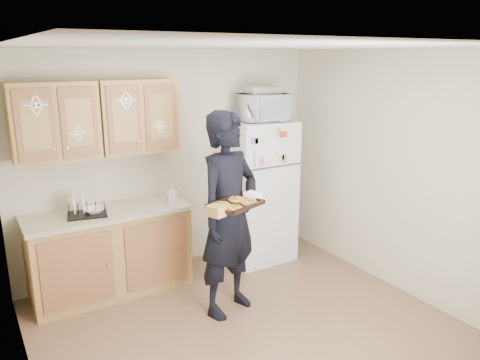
% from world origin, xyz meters
% --- Properties ---
extents(floor, '(3.60, 3.60, 0.00)m').
position_xyz_m(floor, '(0.00, 0.00, 0.00)').
color(floor, brown).
rests_on(floor, ground).
extents(ceiling, '(3.60, 3.60, 0.00)m').
position_xyz_m(ceiling, '(0.00, 0.00, 2.50)').
color(ceiling, silver).
rests_on(ceiling, wall_back).
extents(wall_back, '(3.60, 0.04, 2.50)m').
position_xyz_m(wall_back, '(0.00, 1.80, 1.25)').
color(wall_back, '#C0B79C').
rests_on(wall_back, floor).
extents(wall_front, '(3.60, 0.04, 2.50)m').
position_xyz_m(wall_front, '(0.00, -1.80, 1.25)').
color(wall_front, '#C0B79C').
rests_on(wall_front, floor).
extents(wall_left, '(0.04, 3.60, 2.50)m').
position_xyz_m(wall_left, '(-1.80, 0.00, 1.25)').
color(wall_left, '#C0B79C').
rests_on(wall_left, floor).
extents(wall_right, '(0.04, 3.60, 2.50)m').
position_xyz_m(wall_right, '(1.80, 0.00, 1.25)').
color(wall_right, '#C0B79C').
rests_on(wall_right, floor).
extents(refrigerator, '(0.75, 0.70, 1.70)m').
position_xyz_m(refrigerator, '(0.95, 1.43, 0.85)').
color(refrigerator, silver).
rests_on(refrigerator, floor).
extents(base_cabinet, '(1.60, 0.60, 0.86)m').
position_xyz_m(base_cabinet, '(-0.85, 1.48, 0.43)').
color(base_cabinet, olive).
rests_on(base_cabinet, floor).
extents(countertop, '(1.64, 0.64, 0.04)m').
position_xyz_m(countertop, '(-0.85, 1.48, 0.88)').
color(countertop, beige).
rests_on(countertop, base_cabinet).
extents(upper_cab_left, '(0.80, 0.33, 0.75)m').
position_xyz_m(upper_cab_left, '(-1.25, 1.61, 1.83)').
color(upper_cab_left, olive).
rests_on(upper_cab_left, wall_back).
extents(upper_cab_right, '(0.80, 0.33, 0.75)m').
position_xyz_m(upper_cab_right, '(-0.43, 1.61, 1.83)').
color(upper_cab_right, olive).
rests_on(upper_cab_right, wall_back).
extents(cereal_box, '(0.20, 0.07, 0.32)m').
position_xyz_m(cereal_box, '(1.47, 1.67, 0.16)').
color(cereal_box, '#E7C351').
rests_on(cereal_box, floor).
extents(person, '(0.83, 0.68, 1.96)m').
position_xyz_m(person, '(0.03, 0.51, 0.98)').
color(person, black).
rests_on(person, floor).
extents(baking_tray, '(0.52, 0.45, 0.04)m').
position_xyz_m(baking_tray, '(-0.07, 0.23, 1.18)').
color(baking_tray, black).
rests_on(baking_tray, person).
extents(pizza_front_left, '(0.15, 0.15, 0.02)m').
position_xyz_m(pizza_front_left, '(-0.14, 0.13, 1.19)').
color(pizza_front_left, '#F7A81F').
rests_on(pizza_front_left, baking_tray).
extents(pizza_front_right, '(0.15, 0.15, 0.02)m').
position_xyz_m(pizza_front_right, '(0.05, 0.19, 1.19)').
color(pizza_front_right, '#F7A81F').
rests_on(pizza_front_right, baking_tray).
extents(pizza_back_left, '(0.15, 0.15, 0.02)m').
position_xyz_m(pizza_back_left, '(-0.19, 0.26, 1.19)').
color(pizza_back_left, '#F7A81F').
rests_on(pizza_back_left, baking_tray).
extents(pizza_back_right, '(0.15, 0.15, 0.02)m').
position_xyz_m(pizza_back_right, '(0.00, 0.33, 1.19)').
color(pizza_back_right, '#F7A81F').
rests_on(pizza_back_right, baking_tray).
extents(microwave, '(0.61, 0.45, 0.31)m').
position_xyz_m(microwave, '(0.99, 1.38, 1.86)').
color(microwave, silver).
rests_on(microwave, refrigerator).
extents(foil_pan, '(0.40, 0.31, 0.08)m').
position_xyz_m(foil_pan, '(1.01, 1.41, 2.05)').
color(foil_pan, silver).
rests_on(foil_pan, microwave).
extents(dish_rack, '(0.42, 0.35, 0.15)m').
position_xyz_m(dish_rack, '(-1.06, 1.44, 0.97)').
color(dish_rack, black).
rests_on(dish_rack, countertop).
extents(bowl, '(0.21, 0.21, 0.05)m').
position_xyz_m(bowl, '(-0.99, 1.44, 0.94)').
color(bowl, white).
rests_on(bowl, dish_rack).
extents(soap_bottle, '(0.10, 0.10, 0.21)m').
position_xyz_m(soap_bottle, '(-0.19, 1.37, 1.01)').
color(soap_bottle, silver).
rests_on(soap_bottle, countertop).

